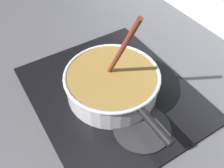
{
  "coord_description": "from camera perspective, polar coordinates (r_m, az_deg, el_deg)",
  "views": [
    {
      "loc": [
        0.49,
        -0.05,
        0.63
      ],
      "look_at": [
        0.04,
        0.23,
        0.05
      ],
      "focal_mm": 40.17,
      "sensor_mm": 36.0,
      "label": 1
    }
  ],
  "objects": [
    {
      "name": "burner_ring",
      "position": [
        0.81,
        -0.0,
        -1.7
      ],
      "size": [
        0.19,
        0.19,
        0.01
      ],
      "primitive_type": "torus",
      "color": "#592D0C",
      "rests_on": "hob_plate"
    },
    {
      "name": "cooking_pan",
      "position": [
        0.78,
        0.04,
        0.22
      ],
      "size": [
        0.42,
        0.3,
        0.32
      ],
      "color": "silver",
      "rests_on": "hob_plate"
    },
    {
      "name": "spare_burner",
      "position": [
        0.74,
        6.84,
        -9.86
      ],
      "size": [
        0.17,
        0.17,
        0.01
      ],
      "primitive_type": "cylinder",
      "color": "#262628",
      "rests_on": "hob_plate"
    },
    {
      "name": "hob_plate",
      "position": [
        0.82,
        -0.0,
        -2.16
      ],
      "size": [
        0.56,
        0.48,
        0.01
      ],
      "primitive_type": "cube",
      "color": "black",
      "rests_on": "ground"
    },
    {
      "name": "ground",
      "position": [
        0.82,
        -15.59,
        -8.17
      ],
      "size": [
        2.4,
        1.6,
        0.04
      ],
      "primitive_type": "cube",
      "color": "#4C4C51"
    }
  ]
}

